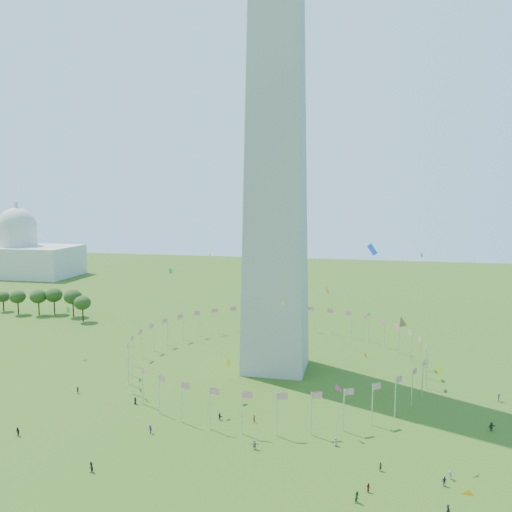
# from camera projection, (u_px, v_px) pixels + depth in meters

# --- Properties ---
(ground) EXTENTS (600.00, 600.00, 0.00)m
(ground) POSITION_uv_depth(u_px,v_px,m) (229.00, 459.00, 90.86)
(ground) COLOR #2C4C11
(ground) RESTS_ON ground
(washington_monument) EXTENTS (16.80, 16.80, 169.00)m
(washington_monument) POSITION_uv_depth(u_px,v_px,m) (277.00, 54.00, 129.41)
(washington_monument) COLOR #AAA597
(washington_monument) RESTS_ON ground
(flag_ring) EXTENTS (80.24, 80.24, 9.00)m
(flag_ring) POSITION_uv_depth(u_px,v_px,m) (276.00, 352.00, 138.89)
(flag_ring) COLOR silver
(flag_ring) RESTS_ON ground
(capitol_building) EXTENTS (70.00, 35.00, 46.00)m
(capitol_building) POSITION_uv_depth(u_px,v_px,m) (18.00, 238.00, 300.08)
(capitol_building) COLOR beige
(capitol_building) RESTS_ON ground
(crowd) EXTENTS (99.81, 78.15, 1.92)m
(crowd) POSITION_uv_depth(u_px,v_px,m) (312.00, 454.00, 90.92)
(crowd) COLOR #521512
(crowd) RESTS_ON ground
(kites_aloft) EXTENTS (119.89, 86.95, 37.48)m
(kites_aloft) POSITION_uv_depth(u_px,v_px,m) (330.00, 325.00, 104.09)
(kites_aloft) COLOR yellow
(kites_aloft) RESTS_ON ground
(tree_line_west) EXTENTS (55.01, 15.33, 10.82)m
(tree_line_west) POSITION_uv_depth(u_px,v_px,m) (36.00, 303.00, 199.95)
(tree_line_west) COLOR #33531B
(tree_line_west) RESTS_ON ground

